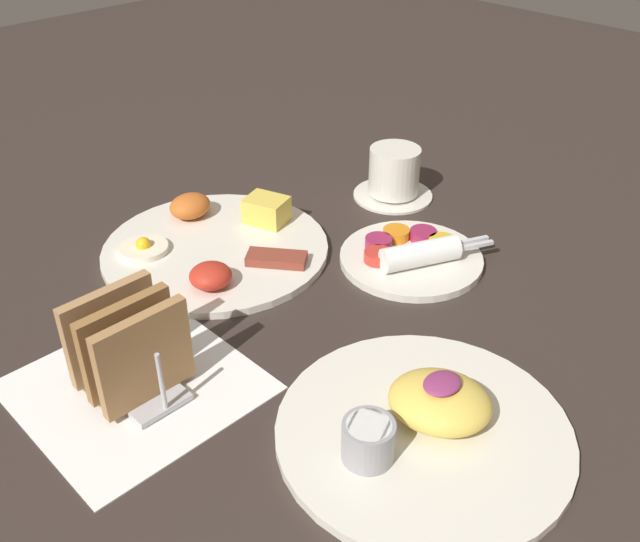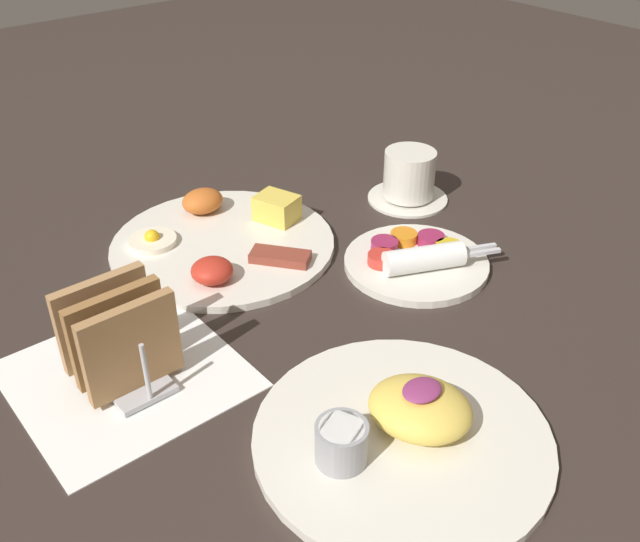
{
  "view_description": "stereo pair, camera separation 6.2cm",
  "coord_description": "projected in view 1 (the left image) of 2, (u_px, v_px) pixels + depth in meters",
  "views": [
    {
      "loc": [
        -0.43,
        -0.49,
        0.5
      ],
      "look_at": [
        0.08,
        0.02,
        0.03
      ],
      "focal_mm": 40.0,
      "sensor_mm": 36.0,
      "label": 1
    },
    {
      "loc": [
        -0.38,
        -0.53,
        0.5
      ],
      "look_at": [
        0.08,
        0.02,
        0.03
      ],
      "focal_mm": 40.0,
      "sensor_mm": 36.0,
      "label": 2
    }
  ],
  "objects": [
    {
      "name": "plate_foreground",
      "position": [
        424.0,
        423.0,
        0.67
      ],
      "size": [
        0.28,
        0.28,
        0.06
      ],
      "color": "silver",
      "rests_on": "ground_plane"
    },
    {
      "name": "napkin_flat",
      "position": [
        136.0,
        386.0,
        0.73
      ],
      "size": [
        0.22,
        0.22,
        0.0
      ],
      "color": "white",
      "rests_on": "ground_plane"
    },
    {
      "name": "ground_plane",
      "position": [
        285.0,
        325.0,
        0.82
      ],
      "size": [
        3.0,
        3.0,
        0.0
      ],
      "primitive_type": "plane",
      "color": "#332823"
    },
    {
      "name": "coffee_cup",
      "position": [
        394.0,
        175.0,
        1.07
      ],
      "size": [
        0.12,
        0.12,
        0.08
      ],
      "color": "silver",
      "rests_on": "ground_plane"
    },
    {
      "name": "toast_rack",
      "position": [
        129.0,
        348.0,
        0.7
      ],
      "size": [
        0.1,
        0.12,
        0.1
      ],
      "color": "#B7B7BC",
      "rests_on": "ground_plane"
    },
    {
      "name": "plate_breakfast",
      "position": [
        216.0,
        244.0,
        0.95
      ],
      "size": [
        0.3,
        0.3,
        0.05
      ],
      "color": "silver",
      "rests_on": "ground_plane"
    },
    {
      "name": "plate_condiments",
      "position": [
        412.0,
        255.0,
        0.92
      ],
      "size": [
        0.19,
        0.19,
        0.04
      ],
      "color": "silver",
      "rests_on": "ground_plane"
    }
  ]
}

